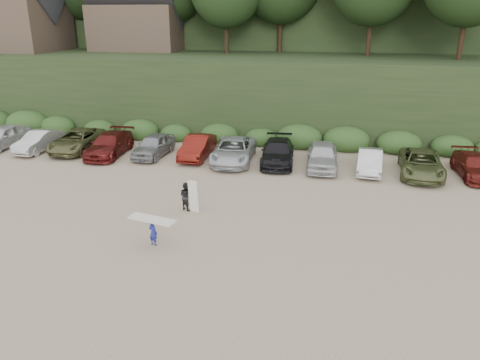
# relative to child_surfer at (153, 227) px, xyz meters

# --- Properties ---
(ground) EXTENTS (120.00, 120.00, 0.00)m
(ground) POSITION_rel_child_surfer_xyz_m (0.81, 2.30, -0.86)
(ground) COLOR tan
(ground) RESTS_ON ground
(parked_cars) EXTENTS (34.50, 6.18, 1.64)m
(parked_cars) POSITION_rel_child_surfer_xyz_m (-0.61, 12.26, -0.10)
(parked_cars) COLOR silver
(parked_cars) RESTS_ON ground
(child_surfer) EXTENTS (2.17, 1.03, 1.26)m
(child_surfer) POSITION_rel_child_surfer_xyz_m (0.00, 0.00, 0.00)
(child_surfer) COLOR navy
(child_surfer) RESTS_ON ground
(adult_surfer) EXTENTS (1.18, 0.86, 1.71)m
(adult_surfer) POSITION_rel_child_surfer_xyz_m (0.24, 3.95, -0.12)
(adult_surfer) COLOR black
(adult_surfer) RESTS_ON ground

